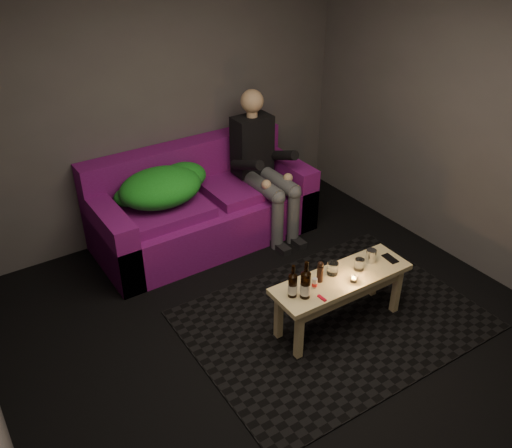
{
  "coord_description": "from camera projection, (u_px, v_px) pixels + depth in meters",
  "views": [
    {
      "loc": [
        -1.95,
        -2.33,
        2.93
      ],
      "look_at": [
        0.32,
        1.07,
        0.47
      ],
      "focal_mm": 38.0,
      "sensor_mm": 36.0,
      "label": 1
    }
  ],
  "objects": [
    {
      "name": "tealight",
      "position": [
        354.0,
        279.0,
        4.05
      ],
      "size": [
        0.06,
        0.06,
        0.04
      ],
      "color": "white",
      "rests_on": "coffee_table"
    },
    {
      "name": "floor",
      "position": [
        299.0,
        350.0,
        4.1
      ],
      "size": [
        4.5,
        4.5,
        0.0
      ],
      "primitive_type": "plane",
      "color": "black",
      "rests_on": "ground"
    },
    {
      "name": "sofa",
      "position": [
        201.0,
        208.0,
        5.31
      ],
      "size": [
        2.11,
        0.95,
        0.91
      ],
      "color": "#710F62",
      "rests_on": "floor"
    },
    {
      "name": "tumbler_back",
      "position": [
        333.0,
        268.0,
        4.12
      ],
      "size": [
        0.1,
        0.1,
        0.1
      ],
      "primitive_type": "cylinder",
      "rotation": [
        0.0,
        0.0,
        0.19
      ],
      "color": "white",
      "rests_on": "coffee_table"
    },
    {
      "name": "pepper_mill",
      "position": [
        320.0,
        274.0,
        4.03
      ],
      "size": [
        0.06,
        0.06,
        0.13
      ],
      "primitive_type": "cylinder",
      "rotation": [
        0.0,
        0.0,
        -0.3
      ],
      "color": "black",
      "rests_on": "coffee_table"
    },
    {
      "name": "red_lighter",
      "position": [
        322.0,
        298.0,
        3.88
      ],
      "size": [
        0.03,
        0.08,
        0.01
      ],
      "primitive_type": "cube",
      "rotation": [
        0.0,
        0.0,
        0.05
      ],
      "color": "red",
      "rests_on": "coffee_table"
    },
    {
      "name": "steel_cup",
      "position": [
        371.0,
        256.0,
        4.25
      ],
      "size": [
        0.09,
        0.09,
        0.11
      ],
      "primitive_type": "cylinder",
      "rotation": [
        0.0,
        0.0,
        -0.12
      ],
      "color": "#B3B6BB",
      "rests_on": "coffee_table"
    },
    {
      "name": "beer_bottle_a",
      "position": [
        293.0,
        285.0,
        3.86
      ],
      "size": [
        0.07,
        0.07,
        0.27
      ],
      "color": "black",
      "rests_on": "coffee_table"
    },
    {
      "name": "beer_bottle_b",
      "position": [
        305.0,
        284.0,
        3.85
      ],
      "size": [
        0.08,
        0.08,
        0.3
      ],
      "color": "black",
      "rests_on": "coffee_table"
    },
    {
      "name": "salt_shaker",
      "position": [
        315.0,
        283.0,
        3.98
      ],
      "size": [
        0.04,
        0.04,
        0.08
      ],
      "primitive_type": "cylinder",
      "rotation": [
        0.0,
        0.0,
        -0.03
      ],
      "color": "silver",
      "rests_on": "coffee_table"
    },
    {
      "name": "green_blanket",
      "position": [
        163.0,
        186.0,
        4.94
      ],
      "size": [
        0.93,
        0.63,
        0.32
      ],
      "color": "#1A8818",
      "rests_on": "sofa"
    },
    {
      "name": "rug",
      "position": [
        333.0,
        319.0,
        4.39
      ],
      "size": [
        2.32,
        1.71,
        0.01
      ],
      "primitive_type": "cube",
      "rotation": [
        0.0,
        0.0,
        -0.02
      ],
      "color": "black",
      "rests_on": "floor"
    },
    {
      "name": "person",
      "position": [
        262.0,
        162.0,
        5.26
      ],
      "size": [
        0.38,
        0.87,
        1.41
      ],
      "color": "black",
      "rests_on": "sofa"
    },
    {
      "name": "coffee_table",
      "position": [
        341.0,
        285.0,
        4.15
      ],
      "size": [
        1.15,
        0.39,
        0.47
      ],
      "rotation": [
        0.0,
        0.0,
        -0.02
      ],
      "color": "tan",
      "rests_on": "rug"
    },
    {
      "name": "room",
      "position": [
        266.0,
        125.0,
        3.58
      ],
      "size": [
        4.5,
        4.5,
        4.5
      ],
      "color": "silver",
      "rests_on": "ground"
    },
    {
      "name": "smartphone",
      "position": [
        390.0,
        259.0,
        4.31
      ],
      "size": [
        0.08,
        0.14,
        0.01
      ],
      "primitive_type": "cube",
      "rotation": [
        0.0,
        0.0,
        -0.08
      ],
      "color": "black",
      "rests_on": "coffee_table"
    },
    {
      "name": "tumbler_front",
      "position": [
        359.0,
        264.0,
        4.17
      ],
      "size": [
        0.09,
        0.09,
        0.09
      ],
      "primitive_type": "cylinder",
      "rotation": [
        0.0,
        0.0,
        0.22
      ],
      "color": "white",
      "rests_on": "coffee_table"
    }
  ]
}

